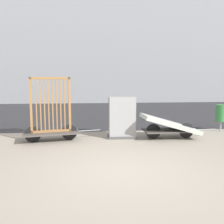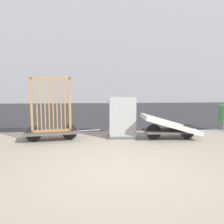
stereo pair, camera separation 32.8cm
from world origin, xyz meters
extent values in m
plane|color=gray|center=(0.00, 0.00, 0.00)|extent=(60.00, 60.00, 0.00)
cube|color=#2D2D30|center=(0.00, 9.53, 0.00)|extent=(56.00, 10.77, 0.01)
cube|color=gray|center=(0.00, 16.91, 6.65)|extent=(48.00, 4.00, 13.30)
cube|color=#4C4742|center=(-1.89, 2.82, 0.27)|extent=(1.83, 1.09, 0.04)
cylinder|color=black|center=(-1.34, 2.92, 0.25)|extent=(0.49, 0.13, 0.49)
cylinder|color=black|center=(-2.43, 2.71, 0.25)|extent=(0.49, 0.13, 0.49)
cylinder|color=gray|center=(-0.71, 3.05, 0.27)|extent=(0.69, 0.16, 0.03)
cube|color=olive|center=(-1.89, 2.82, 0.32)|extent=(1.22, 0.30, 0.07)
cube|color=olive|center=(-1.89, 2.82, 1.94)|extent=(1.22, 0.30, 0.07)
cube|color=olive|center=(-2.45, 2.71, 1.13)|extent=(0.08, 0.08, 1.69)
cube|color=olive|center=(-1.32, 2.93, 1.13)|extent=(0.08, 0.08, 1.69)
cube|color=olive|center=(-2.30, 2.74, 1.13)|extent=(0.04, 0.05, 1.62)
cube|color=olive|center=(-2.18, 2.76, 1.13)|extent=(0.04, 0.05, 1.62)
cube|color=olive|center=(-2.06, 2.78, 1.13)|extent=(0.04, 0.05, 1.62)
cube|color=olive|center=(-1.95, 2.80, 1.13)|extent=(0.04, 0.05, 1.62)
cube|color=olive|center=(-1.83, 2.83, 1.13)|extent=(0.04, 0.05, 1.62)
cube|color=olive|center=(-1.71, 2.85, 1.13)|extent=(0.04, 0.05, 1.62)
cube|color=olive|center=(-1.59, 2.87, 1.13)|extent=(0.04, 0.05, 1.62)
cube|color=olive|center=(-1.47, 2.90, 1.13)|extent=(0.04, 0.05, 1.62)
cube|color=#4C4742|center=(1.89, 2.82, 0.27)|extent=(1.73, 0.83, 0.04)
cylinder|color=black|center=(2.44, 2.83, 0.25)|extent=(0.49, 0.05, 0.49)
cylinder|color=black|center=(1.33, 2.80, 0.25)|extent=(0.49, 0.05, 0.49)
cylinder|color=gray|center=(3.09, 2.85, 0.27)|extent=(0.70, 0.05, 0.03)
cube|color=#B2B7AD|center=(1.89, 2.82, 0.48)|extent=(1.86, 1.00, 0.65)
cube|color=#4C4C4C|center=(0.35, 3.07, 0.04)|extent=(0.91, 0.49, 0.08)
cube|color=gray|center=(0.35, 3.07, 0.67)|extent=(0.85, 0.43, 1.35)
cylinder|color=gray|center=(4.12, 3.80, 0.19)|extent=(0.06, 0.06, 0.37)
camera|label=1|loc=(-0.78, -5.28, 1.96)|focal=42.00mm
camera|label=2|loc=(-0.45, -5.31, 1.96)|focal=42.00mm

